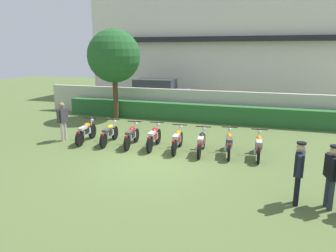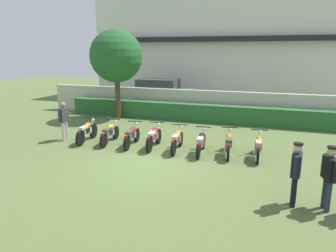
# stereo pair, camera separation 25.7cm
# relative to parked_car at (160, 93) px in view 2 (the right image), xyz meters

# --- Properties ---
(ground) EXTENTS (60.00, 60.00, 0.00)m
(ground) POSITION_rel_parked_car_xyz_m (3.53, -10.81, -0.94)
(ground) COLOR #566B38
(building) EXTENTS (20.10, 6.50, 8.62)m
(building) POSITION_rel_parked_car_xyz_m (3.53, 5.97, 3.37)
(building) COLOR silver
(building) RESTS_ON ground
(compound_wall) EXTENTS (19.10, 0.30, 1.63)m
(compound_wall) POSITION_rel_parked_car_xyz_m (3.53, -2.98, -0.12)
(compound_wall) COLOR #BCB7A8
(compound_wall) RESTS_ON ground
(hedge_row) EXTENTS (15.28, 0.70, 0.95)m
(hedge_row) POSITION_rel_parked_car_xyz_m (3.53, -3.68, -0.46)
(hedge_row) COLOR #28602D
(hedge_row) RESTS_ON ground
(parked_car) EXTENTS (4.54, 2.15, 1.89)m
(parked_car) POSITION_rel_parked_car_xyz_m (0.00, 0.00, 0.00)
(parked_car) COLOR silver
(parked_car) RESTS_ON ground
(tree_near_inspector) EXTENTS (2.91, 2.91, 4.96)m
(tree_near_inspector) POSITION_rel_parked_car_xyz_m (-0.97, -4.33, 2.54)
(tree_near_inspector) COLOR #4C3823
(tree_near_inspector) RESTS_ON ground
(motorcycle_in_row_0) EXTENTS (0.60, 1.86, 0.97)m
(motorcycle_in_row_0) POSITION_rel_parked_car_xyz_m (0.01, -9.11, -0.48)
(motorcycle_in_row_0) COLOR black
(motorcycle_in_row_0) RESTS_ON ground
(motorcycle_in_row_1) EXTENTS (0.60, 1.88, 0.95)m
(motorcycle_in_row_1) POSITION_rel_parked_car_xyz_m (1.04, -8.99, -0.49)
(motorcycle_in_row_1) COLOR black
(motorcycle_in_row_1) RESTS_ON ground
(motorcycle_in_row_2) EXTENTS (0.60, 1.81, 0.95)m
(motorcycle_in_row_2) POSITION_rel_parked_car_xyz_m (2.09, -9.05, -0.49)
(motorcycle_in_row_2) COLOR black
(motorcycle_in_row_2) RESTS_ON ground
(motorcycle_in_row_3) EXTENTS (0.60, 1.85, 0.97)m
(motorcycle_in_row_3) POSITION_rel_parked_car_xyz_m (3.03, -9.01, -0.48)
(motorcycle_in_row_3) COLOR black
(motorcycle_in_row_3) RESTS_ON ground
(motorcycle_in_row_4) EXTENTS (0.60, 1.84, 0.96)m
(motorcycle_in_row_4) POSITION_rel_parked_car_xyz_m (4.02, -9.08, -0.49)
(motorcycle_in_row_4) COLOR black
(motorcycle_in_row_4) RESTS_ON ground
(motorcycle_in_row_5) EXTENTS (0.60, 1.87, 0.95)m
(motorcycle_in_row_5) POSITION_rel_parked_car_xyz_m (4.97, -9.11, -0.50)
(motorcycle_in_row_5) COLOR black
(motorcycle_in_row_5) RESTS_ON ground
(motorcycle_in_row_6) EXTENTS (0.60, 1.90, 0.97)m
(motorcycle_in_row_6) POSITION_rel_parked_car_xyz_m (5.98, -8.96, -0.48)
(motorcycle_in_row_6) COLOR black
(motorcycle_in_row_6) RESTS_ON ground
(motorcycle_in_row_7) EXTENTS (0.60, 1.87, 0.96)m
(motorcycle_in_row_7) POSITION_rel_parked_car_xyz_m (7.05, -8.95, -0.49)
(motorcycle_in_row_7) COLOR black
(motorcycle_in_row_7) RESTS_ON ground
(inspector_person) EXTENTS (0.22, 0.67, 1.67)m
(inspector_person) POSITION_rel_parked_car_xyz_m (-1.01, -9.21, 0.05)
(inspector_person) COLOR beige
(inspector_person) RESTS_ON ground
(officer_0) EXTENTS (0.28, 0.65, 1.64)m
(officer_0) POSITION_rel_parked_car_xyz_m (8.10, -12.38, 0.03)
(officer_0) COLOR black
(officer_0) RESTS_ON ground
(officer_1) EXTENTS (0.33, 0.64, 1.62)m
(officer_1) POSITION_rel_parked_car_xyz_m (8.84, -12.37, 0.01)
(officer_1) COLOR #28333D
(officer_1) RESTS_ON ground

